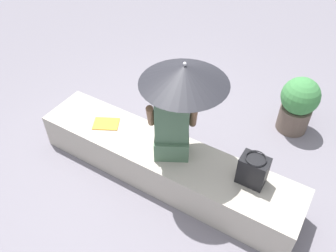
{
  "coord_description": "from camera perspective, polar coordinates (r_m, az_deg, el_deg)",
  "views": [
    {
      "loc": [
        -1.31,
        2.09,
        3.04
      ],
      "look_at": [
        -0.04,
        -0.01,
        0.77
      ],
      "focal_mm": 37.19,
      "sensor_mm": 36.0,
      "label": 1
    }
  ],
  "objects": [
    {
      "name": "planter_near",
      "position": [
        4.48,
        20.56,
        3.46
      ],
      "size": [
        0.46,
        0.46,
        0.74
      ],
      "color": "brown",
      "rests_on": "ground"
    },
    {
      "name": "magazine",
      "position": [
        3.93,
        -10.14,
        0.34
      ],
      "size": [
        0.34,
        0.31,
        0.01
      ],
      "primitive_type": "cube",
      "rotation": [
        0.0,
        0.0,
        0.49
      ],
      "color": "gold",
      "rests_on": "stone_bench"
    },
    {
      "name": "stone_bench",
      "position": [
        3.75,
        -0.57,
        -6.19
      ],
      "size": [
        2.92,
        0.6,
        0.42
      ],
      "primitive_type": "cube",
      "color": "#A8A093",
      "rests_on": "ground"
    },
    {
      "name": "handbag_black",
      "position": [
        3.3,
        13.75,
        -7.03
      ],
      "size": [
        0.26,
        0.19,
        0.33
      ],
      "color": "black",
      "rests_on": "stone_bench"
    },
    {
      "name": "person_seated",
      "position": [
        3.3,
        0.64,
        0.34
      ],
      "size": [
        0.51,
        0.41,
        0.9
      ],
      "color": "#47664C",
      "rests_on": "stone_bench"
    },
    {
      "name": "parasol",
      "position": [
        2.96,
        2.7,
        8.44
      ],
      "size": [
        0.8,
        0.8,
        1.07
      ],
      "color": "#B7B7BC",
      "rests_on": "stone_bench"
    },
    {
      "name": "ground_plane",
      "position": [
        3.91,
        -0.55,
        -8.23
      ],
      "size": [
        14.0,
        14.0,
        0.0
      ],
      "primitive_type": "plane",
      "color": "slate"
    }
  ]
}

